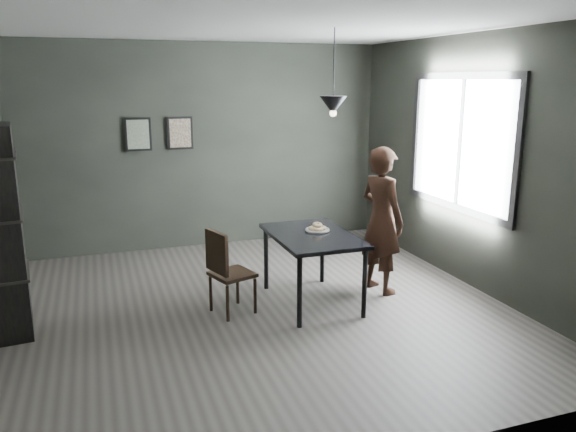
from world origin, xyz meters
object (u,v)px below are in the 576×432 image
object	(u,v)px
white_plate	(317,231)
cafe_table	(312,241)
woman	(382,220)
shelf_unit	(0,233)
wood_chair	(225,267)
pendant_lamp	(333,105)

from	to	relation	value
white_plate	cafe_table	bearing A→B (deg)	-135.38
white_plate	woman	distance (m)	0.75
white_plate	shelf_unit	world-z (taller)	shelf_unit
cafe_table	woman	world-z (taller)	woman
white_plate	wood_chair	size ratio (longest dim) A/B	0.26
wood_chair	shelf_unit	distance (m)	2.06
cafe_table	shelf_unit	bearing A→B (deg)	175.07
woman	shelf_unit	bearing A→B (deg)	72.49
wood_chair	shelf_unit	size ratio (longest dim) A/B	0.45
white_plate	shelf_unit	distance (m)	3.02
woman	shelf_unit	xyz separation A→B (m)	(-3.76, 0.17, 0.16)
white_plate	pendant_lamp	xyz separation A→B (m)	(0.16, 0.01, 1.29)
wood_chair	shelf_unit	bearing A→B (deg)	154.01
cafe_table	woman	distance (m)	0.86
white_plate	wood_chair	xyz separation A→B (m)	(-1.02, -0.10, -0.26)
white_plate	woman	bearing A→B (deg)	-0.76
wood_chair	pendant_lamp	bearing A→B (deg)	-13.49
white_plate	woman	world-z (taller)	woman
cafe_table	shelf_unit	world-z (taller)	shelf_unit
shelf_unit	white_plate	bearing A→B (deg)	-9.10
pendant_lamp	white_plate	bearing A→B (deg)	-176.37
woman	wood_chair	bearing A→B (deg)	77.88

